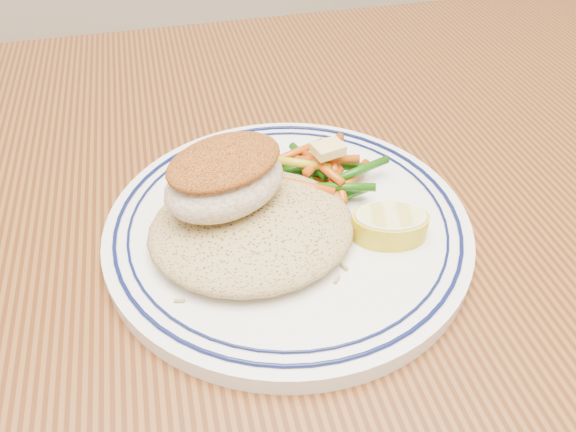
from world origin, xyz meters
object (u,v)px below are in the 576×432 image
Objects in this scene: rice_pilaf at (252,224)px; vegetable_pile at (320,172)px; fish_fillet at (225,177)px; dining_table at (307,325)px; plate at (288,226)px; lemon_wedge at (390,224)px.

rice_pilaf and vegetable_pile have the same top height.
dining_table is at bearing -22.86° from fish_fillet.
fish_fillet reaches higher than dining_table.
plate is 1.85× the size of rice_pilaf.
plate is at bearing -7.35° from fish_fillet.
rice_pilaf is (-0.04, 0.01, 0.13)m from dining_table.
rice_pilaf is (-0.03, -0.01, 0.02)m from plate.
plate is at bearing -133.85° from vegetable_pile.
rice_pilaf is at bearing -156.58° from plate.
vegetable_pile is (0.04, 0.04, 0.02)m from plate.
vegetable_pile reaches higher than plate.
fish_fillet is at bearing 172.65° from plate.
dining_table is at bearing -7.04° from rice_pilaf.
vegetable_pile is at bearing 46.15° from plate.
rice_pilaf is at bearing -52.69° from fish_fillet.
dining_table is 0.14m from vegetable_pile.
plate is 0.04m from rice_pilaf.
lemon_wedge is (0.11, -0.04, -0.03)m from fish_fillet.
lemon_wedge is at bearing -65.96° from vegetable_pile.
rice_pilaf is at bearing -142.64° from vegetable_pile.
plate is 2.51× the size of fish_fillet.
fish_fillet is 1.03× the size of vegetable_pile.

